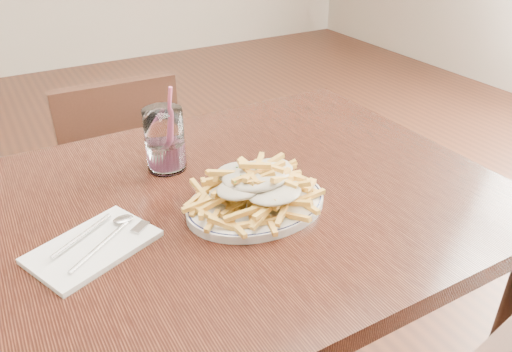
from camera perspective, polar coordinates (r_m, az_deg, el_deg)
table at (r=1.01m, az=-6.15°, el=-6.91°), size 1.20×0.80×0.75m
chair_far at (r=1.73m, az=-15.20°, el=0.36°), size 0.37×0.37×0.79m
fries_plate at (r=0.94m, az=0.00°, el=-3.18°), size 0.32×0.29×0.02m
loaded_fries at (r=0.92m, az=0.00°, el=-0.70°), size 0.25×0.20×0.07m
napkin at (r=0.89m, az=-18.15°, el=-7.69°), size 0.23×0.20×0.01m
cutlery at (r=0.89m, az=-18.34°, el=-7.09°), size 0.17×0.16×0.01m
water_glass at (r=1.07m, az=-10.33°, el=3.68°), size 0.08×0.08×0.18m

